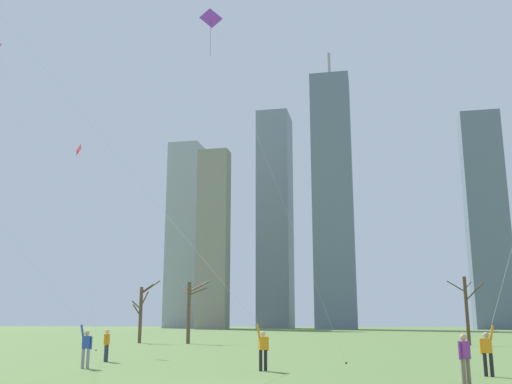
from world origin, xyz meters
name	(u,v)px	position (x,y,z in m)	size (l,w,h in m)	color
kite_flyer_midfield_center_yellow	(506,277)	(9.49, 7.20, 3.68)	(4.26, 1.37, 12.00)	black
kite_flyer_foreground_right_green	(73,328)	(-8.55, 7.57, 1.72)	(6.09, 3.46, 9.21)	gray
kite_flyer_far_back_white	(193,260)	(-2.84, 6.78, 4.51)	(13.54, 6.72, 18.20)	black
bystander_far_off_by_trees	(107,344)	(-9.01, 12.01, 0.90)	(0.23, 0.51, 1.62)	#33384C
bystander_watching_nearby	(465,357)	(7.31, 3.96, 0.90)	(0.41, 0.37, 1.62)	#726656
distant_kite_drifting_left_red	(80,163)	(-17.72, 23.77, 14.16)	(3.65, 1.83, 15.83)	red
distant_kite_low_near_trees_pink	(8,82)	(-17.25, 13.47, 16.56)	(7.61, 3.10, 19.45)	pink
distant_kite_high_overhead_purple	(218,38)	(-3.19, 11.43, 17.07)	(7.34, 1.88, 18.88)	purple
bare_tree_leftmost	(190,308)	(-12.27, 35.82, 3.24)	(2.95, 1.57, 5.72)	brown
bare_tree_rightmost	(141,311)	(-17.30, 36.42, 2.93)	(2.69, 2.44, 5.91)	brown
bare_tree_right_of_center	(467,308)	(12.29, 36.88, 3.12)	(2.86, 2.80, 5.81)	#4C3828
skyline_short_annex	(487,217)	(33.96, 140.09, 28.28)	(10.07, 6.67, 56.57)	slate
skyline_wide_slab	(333,198)	(-4.86, 130.28, 33.13)	(10.16, 7.75, 73.46)	slate
skyline_mid_tower_right	(186,234)	(-51.14, 151.19, 27.93)	(9.41, 11.78, 55.86)	#9EA3AD
skyline_mid_tower_left	(213,237)	(-36.20, 128.63, 23.47)	(8.03, 5.06, 46.94)	gray
skyline_tall_tower	(275,218)	(-23.31, 150.10, 31.88)	(9.40, 11.87, 63.77)	gray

